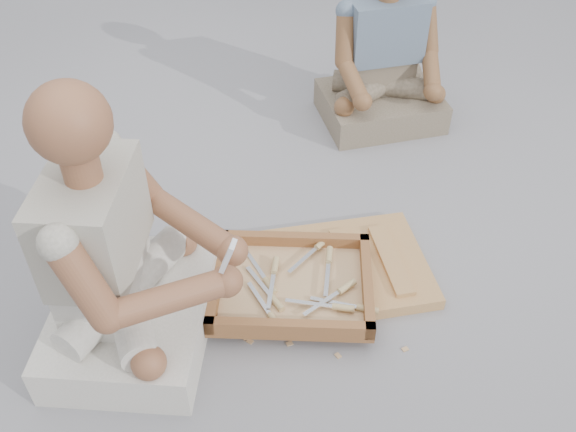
{
  "coord_description": "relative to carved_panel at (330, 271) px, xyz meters",
  "views": [
    {
      "loc": [
        -0.15,
        -1.32,
        1.64
      ],
      "look_at": [
        0.02,
        0.17,
        0.3
      ],
      "focal_mm": 40.0,
      "sensor_mm": 36.0,
      "label": 1
    }
  ],
  "objects": [
    {
      "name": "ground",
      "position": [
        -0.17,
        -0.18,
        -0.02
      ],
      "size": [
        60.0,
        60.0,
        0.0
      ],
      "primitive_type": "plane",
      "color": "#98989D",
      "rests_on": "ground"
    },
    {
      "name": "carved_panel",
      "position": [
        0.0,
        0.0,
        0.0
      ],
      "size": [
        0.7,
        0.49,
        0.04
      ],
      "primitive_type": "cube",
      "rotation": [
        0.0,
        0.0,
        0.07
      ],
      "color": "#9C623C",
      "rests_on": "ground"
    },
    {
      "name": "tool_tray",
      "position": [
        -0.15,
        -0.09,
        0.05
      ],
      "size": [
        0.58,
        0.49,
        0.07
      ],
      "rotation": [
        0.0,
        0.0,
        -0.16
      ],
      "color": "brown",
      "rests_on": "carved_panel"
    },
    {
      "name": "chisel_0",
      "position": [
        0.06,
        -0.22,
        0.05
      ],
      "size": [
        0.21,
        0.1,
        0.02
      ],
      "rotation": [
        0.0,
        0.0,
        -0.37
      ],
      "color": "silver",
      "rests_on": "tool_tray"
    },
    {
      "name": "chisel_1",
      "position": [
        -0.02,
        -0.22,
        0.06
      ],
      "size": [
        0.22,
        0.08,
        0.02
      ],
      "rotation": [
        0.0,
        0.0,
        -0.29
      ],
      "color": "silver",
      "rests_on": "tool_tray"
    },
    {
      "name": "chisel_2",
      "position": [
        -0.21,
        -0.15,
        0.05
      ],
      "size": [
        0.11,
        0.21,
        0.02
      ],
      "rotation": [
        0.0,
        0.0,
        -1.12
      ],
      "color": "silver",
      "rests_on": "tool_tray"
    },
    {
      "name": "chisel_3",
      "position": [
        -0.03,
        0.06,
        0.06
      ],
      "size": [
        0.17,
        0.16,
        0.02
      ],
      "rotation": [
        0.0,
        0.0,
        0.76
      ],
      "color": "silver",
      "rests_on": "tool_tray"
    },
    {
      "name": "chisel_4",
      "position": [
        -0.22,
        -0.07,
        0.05
      ],
      "size": [
        0.1,
        0.21,
        0.02
      ],
      "rotation": [
        0.0,
        0.0,
        -1.2
      ],
      "color": "silver",
      "rests_on": "tool_tray"
    },
    {
      "name": "chisel_5",
      "position": [
        -0.01,
        -0.01,
        0.07
      ],
      "size": [
        0.07,
        0.22,
        0.02
      ],
      "rotation": [
        0.0,
        0.0,
        1.34
      ],
      "color": "silver",
      "rests_on": "tool_tray"
    },
    {
      "name": "chisel_6",
      "position": [
        0.01,
        -0.15,
        0.06
      ],
      "size": [
        0.19,
        0.13,
        0.02
      ],
      "rotation": [
        0.0,
        0.0,
        0.57
      ],
      "color": "silver",
      "rests_on": "tool_tray"
    },
    {
      "name": "chisel_7",
      "position": [
        -0.22,
        -0.23,
        0.06
      ],
      "size": [
        0.1,
        0.21,
        0.02
      ],
      "rotation": [
        0.0,
        0.0,
        -1.19
      ],
      "color": "silver",
      "rests_on": "tool_tray"
    },
    {
      "name": "chisel_8",
      "position": [
        -0.2,
        -0.04,
        0.06
      ],
      "size": [
        0.07,
        0.22,
        0.02
      ],
      "rotation": [
        0.0,
        0.0,
        1.35
      ],
      "color": "silver",
      "rests_on": "tool_tray"
    },
    {
      "name": "wood_chip_0",
      "position": [
        0.13,
        -0.07,
        -0.02
      ],
      "size": [
        0.02,
        0.02,
        0.0
      ],
      "primitive_type": "cube",
      "rotation": [
        0.0,
        0.0,
        3.08
      ],
      "color": "tan",
      "rests_on": "ground"
    },
    {
      "name": "wood_chip_1",
      "position": [
        0.14,
        0.1,
        -0.02
      ],
      "size": [
        0.02,
        0.02,
        0.0
      ],
      "primitive_type": "cube",
      "rotation": [
        0.0,
        0.0,
        2.35
      ],
      "color": "tan",
      "rests_on": "ground"
    },
    {
      "name": "wood_chip_2",
      "position": [
        0.14,
        -0.0,
        -0.02
      ],
      "size": [
        0.02,
        0.02,
        0.0
      ],
      "primitive_type": "cube",
      "rotation": [
        0.0,
        0.0,
        0.44
      ],
      "color": "tan",
      "rests_on": "ground"
    },
    {
      "name": "wood_chip_3",
      "position": [
        -0.17,
        -0.28,
        -0.02
      ],
      "size": [
        0.02,
        0.02,
        0.0
      ],
      "primitive_type": "cube",
      "rotation": [
        0.0,
        0.0,
        0.28
      ],
      "color": "tan",
      "rests_on": "ground"
    },
    {
      "name": "wood_chip_4",
      "position": [
        0.12,
        0.12,
        -0.02
      ],
      "size": [
        0.02,
        0.02,
        0.0
      ],
      "primitive_type": "cube",
      "rotation": [
        0.0,
        0.0,
        1.91
      ],
      "color": "tan",
      "rests_on": "ground"
    },
    {
      "name": "wood_chip_5",
      "position": [
        -0.22,
        0.19,
        -0.02
      ],
      "size": [
        0.02,
        0.02,
        0.0
      ],
      "primitive_type": "cube",
      "rotation": [
        0.0,
        0.0,
        1.79
      ],
      "color": "tan",
      "rests_on": "ground"
    },
    {
      "name": "wood_chip_6",
      "position": [
        0.05,
        0.25,
        -0.02
      ],
      "size": [
        0.02,
        0.02,
        0.0
      ],
      "primitive_type": "cube",
      "rotation": [
        0.0,
        0.0,
        1.34
      ],
      "color": "tan",
      "rests_on": "ground"
    },
    {
      "name": "wood_chip_7",
      "position": [
        -0.3,
        -0.25,
        -0.02
      ],
      "size": [
        0.02,
        0.02,
        0.0
      ],
      "primitive_type": "cube",
      "rotation": [
        0.0,
        0.0,
        2.41
      ],
      "color": "tan",
      "rests_on": "ground"
    },
    {
      "name": "wood_chip_8",
      "position": [
        0.01,
        0.08,
        -0.02
      ],
      "size": [
        0.02,
        0.02,
        0.0
      ],
      "primitive_type": "cube",
      "rotation": [
        0.0,
        0.0,
        2.23
      ],
      "color": "tan",
      "rests_on": "ground"
    },
    {
      "name": "wood_chip_9",
      "position": [
        -0.03,
        -0.34,
        -0.02
      ],
      "size": [
        0.02,
        0.02,
        0.0
      ],
      "primitive_type": "cube",
      "rotation": [
        0.0,
        0.0,
        2.07
      ],
      "color": "tan",
      "rests_on": "ground"
    },
    {
      "name": "wood_chip_10",
      "position": [
        -0.23,
        0.16,
        -0.02
      ],
      "size": [
        0.02,
        0.02,
        0.0
      ],
      "primitive_type": "cube",
      "rotation": [
        0.0,
        0.0,
        0.98
      ],
      "color": "tan",
      "rests_on": "ground"
    },
    {
      "name": "wood_chip_11",
      "position": [
        0.18,
        -0.34,
        -0.02
      ],
      "size": [
        0.02,
        0.02,
        0.0
      ],
      "primitive_type": "cube",
      "rotation": [
        0.0,
        0.0,
        0.34
      ],
      "color": "tan",
      "rests_on": "ground"
    },
    {
      "name": "wood_chip_12",
      "position": [
        -0.11,
        -0.11,
        -0.02
      ],
      "size": [
        0.02,
        0.02,
        0.0
      ],
      "primitive_type": "cube",
      "rotation": [
        0.0,
        0.0,
        2.88
      ],
      "color": "tan",
      "rests_on": "ground"
    },
    {
      "name": "craftsman",
      "position": [
        -0.66,
        -0.17,
        0.28
      ],
      "size": [
        0.65,
        0.65,
        0.9
      ],
      "rotation": [
        0.0,
        0.0,
        -1.76
      ],
      "color": "beige",
      "rests_on": "ground"
    },
    {
      "name": "companion",
      "position": [
        0.39,
        0.96,
        0.24
      ],
      "size": [
        0.56,
        0.47,
        0.8
      ],
      "rotation": [
        0.0,
        0.0,
        3.27
      ],
      "color": "gray",
      "rests_on": "ground"
    },
    {
      "name": "mobile_phone",
      "position": [
        -0.34,
        -0.29,
        0.4
      ],
      "size": [
        0.06,
        0.05,
        0.1
      ],
      "rotation": [
        -0.35,
        0.0,
        -1.87
      ],
      "color": "silver",
      "rests_on": "craftsman"
    }
  ]
}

